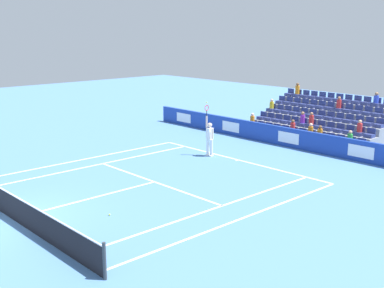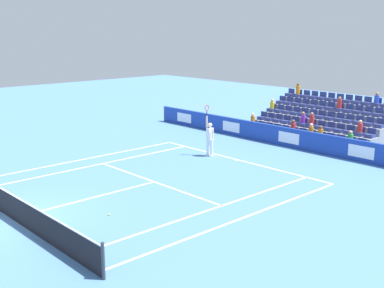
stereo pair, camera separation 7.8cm
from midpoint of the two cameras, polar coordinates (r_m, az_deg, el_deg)
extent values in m
plane|color=#4C7AB2|center=(18.82, -19.87, -8.06)|extent=(80.00, 80.00, 0.00)
cube|color=white|center=(25.49, 5.45, -1.84)|extent=(10.97, 0.10, 0.01)
cube|color=white|center=(21.87, -4.26, -4.34)|extent=(8.23, 0.10, 0.01)
cube|color=white|center=(20.15, -11.45, -6.11)|extent=(0.10, 6.40, 0.01)
cube|color=white|center=(24.88, -10.99, -2.40)|extent=(0.10, 11.89, 0.01)
cube|color=white|center=(18.67, 2.57, -7.42)|extent=(0.10, 11.89, 0.01)
cube|color=white|center=(26.02, -12.59, -1.79)|extent=(0.10, 11.89, 0.01)
cube|color=white|center=(17.80, 5.73, -8.52)|extent=(0.10, 11.89, 0.01)
cube|color=white|center=(25.42, 5.30, -1.88)|extent=(0.10, 0.20, 0.01)
cube|color=#193899|center=(28.62, 11.23, 0.73)|extent=(22.17, 0.20, 1.09)
cube|color=white|center=(26.23, 18.90, -0.85)|extent=(1.42, 0.01, 0.61)
cube|color=white|center=(28.53, 11.10, 0.69)|extent=(1.42, 0.01, 0.61)
cube|color=white|center=(31.29, 4.57, 1.98)|extent=(1.42, 0.01, 0.61)
cube|color=white|center=(34.41, -0.84, 3.03)|extent=(1.42, 0.01, 0.61)
cylinder|color=#33383D|center=(13.71, -9.99, -13.08)|extent=(0.10, 0.10, 1.07)
cube|color=black|center=(18.67, -19.97, -6.74)|extent=(11.77, 0.02, 0.92)
cube|color=white|center=(18.52, -20.09, -5.34)|extent=(11.77, 0.04, 0.04)
cylinder|color=white|center=(26.02, 2.34, -0.47)|extent=(0.16, 0.16, 0.90)
cylinder|color=white|center=(26.17, 1.94, -0.39)|extent=(0.16, 0.16, 0.90)
cube|color=white|center=(26.12, 2.33, -1.34)|extent=(0.14, 0.27, 0.08)
cube|color=white|center=(26.27, 1.93, -1.26)|extent=(0.14, 0.27, 0.08)
cube|color=white|center=(25.93, 2.15, 1.18)|extent=(0.25, 0.38, 0.60)
sphere|color=beige|center=(25.84, 2.16, 2.18)|extent=(0.24, 0.24, 0.24)
cylinder|color=beige|center=(25.95, 1.79, 2.57)|extent=(0.09, 0.09, 0.62)
cylinder|color=beige|center=(25.75, 2.45, 1.14)|extent=(0.09, 0.09, 0.56)
cylinder|color=black|center=(25.87, 1.80, 3.55)|extent=(0.04, 0.04, 0.28)
torus|color=red|center=(25.83, 1.80, 4.16)|extent=(0.06, 0.31, 0.31)
sphere|color=#D1E533|center=(25.78, 1.81, 4.78)|extent=(0.07, 0.07, 0.07)
cube|color=gray|center=(29.54, 12.44, 0.39)|extent=(8.06, 0.95, 0.42)
cube|color=navy|center=(27.58, 18.79, -0.24)|extent=(0.48, 0.44, 0.20)
cube|color=navy|center=(27.70, 19.03, 0.33)|extent=(0.48, 0.04, 0.30)
cube|color=navy|center=(27.87, 17.68, -0.02)|extent=(0.48, 0.44, 0.20)
cube|color=navy|center=(27.99, 17.92, 0.54)|extent=(0.48, 0.04, 0.30)
cube|color=navy|center=(28.17, 16.59, 0.19)|extent=(0.48, 0.44, 0.20)
cube|color=navy|center=(28.29, 16.83, 0.74)|extent=(0.48, 0.04, 0.30)
cube|color=navy|center=(28.49, 15.53, 0.39)|extent=(0.48, 0.44, 0.20)
cube|color=navy|center=(28.60, 15.77, 0.94)|extent=(0.48, 0.04, 0.30)
cube|color=navy|center=(28.81, 14.49, 0.59)|extent=(0.48, 0.44, 0.20)
cube|color=navy|center=(28.92, 14.73, 1.13)|extent=(0.48, 0.04, 0.30)
cube|color=navy|center=(29.14, 13.47, 0.79)|extent=(0.48, 0.44, 0.20)
cube|color=navy|center=(29.25, 13.71, 1.32)|extent=(0.48, 0.04, 0.30)
cube|color=navy|center=(29.48, 12.47, 0.98)|extent=(0.48, 0.44, 0.20)
cube|color=navy|center=(29.59, 12.72, 1.51)|extent=(0.48, 0.04, 0.30)
cube|color=navy|center=(29.83, 11.50, 1.17)|extent=(0.48, 0.44, 0.20)
cube|color=navy|center=(29.94, 11.75, 1.69)|extent=(0.48, 0.04, 0.30)
cube|color=navy|center=(30.19, 10.55, 1.35)|extent=(0.48, 0.44, 0.20)
cube|color=navy|center=(30.30, 10.80, 1.86)|extent=(0.48, 0.04, 0.30)
cube|color=navy|center=(30.56, 9.63, 1.52)|extent=(0.48, 0.44, 0.20)
cube|color=navy|center=(30.66, 9.87, 2.03)|extent=(0.48, 0.04, 0.30)
cube|color=navy|center=(30.93, 8.72, 1.70)|extent=(0.48, 0.44, 0.20)
cube|color=navy|center=(31.04, 8.97, 2.20)|extent=(0.48, 0.04, 0.30)
cube|color=navy|center=(31.31, 7.84, 1.86)|extent=(0.48, 0.44, 0.20)
cube|color=navy|center=(31.42, 8.09, 2.36)|extent=(0.48, 0.04, 0.30)
cube|color=navy|center=(31.70, 6.98, 2.03)|extent=(0.48, 0.44, 0.20)
cube|color=navy|center=(31.81, 7.23, 2.52)|extent=(0.48, 0.04, 0.30)
cube|color=gray|center=(30.27, 13.50, 1.04)|extent=(8.06, 0.95, 0.84)
cube|color=navy|center=(28.32, 19.78, 0.89)|extent=(0.48, 0.44, 0.20)
cube|color=navy|center=(28.44, 20.01, 1.44)|extent=(0.48, 0.04, 0.30)
cube|color=navy|center=(28.60, 18.69, 1.09)|extent=(0.48, 0.44, 0.20)
cube|color=navy|center=(28.73, 18.92, 1.63)|extent=(0.48, 0.04, 0.30)
cube|color=navy|center=(28.89, 17.62, 1.28)|extent=(0.48, 0.44, 0.20)
cube|color=navy|center=(29.02, 17.85, 1.82)|extent=(0.48, 0.04, 0.30)
cube|color=navy|center=(29.20, 16.57, 1.47)|extent=(0.48, 0.44, 0.20)
cube|color=navy|center=(29.32, 16.80, 2.00)|extent=(0.48, 0.04, 0.30)
cube|color=navy|center=(29.51, 15.54, 1.65)|extent=(0.48, 0.44, 0.20)
cube|color=navy|center=(29.63, 15.78, 2.18)|extent=(0.48, 0.04, 0.30)
cube|color=navy|center=(29.84, 14.54, 1.83)|extent=(0.48, 0.44, 0.20)
cube|color=navy|center=(29.96, 14.77, 2.35)|extent=(0.48, 0.04, 0.30)
cube|color=navy|center=(30.17, 13.55, 2.01)|extent=(0.48, 0.44, 0.20)
cube|color=navy|center=(30.29, 13.79, 2.52)|extent=(0.48, 0.04, 0.30)
cube|color=navy|center=(30.51, 12.59, 2.18)|extent=(0.48, 0.44, 0.20)
cube|color=navy|center=(30.63, 12.83, 2.69)|extent=(0.48, 0.04, 0.30)
cube|color=navy|center=(30.86, 11.65, 2.35)|extent=(0.48, 0.44, 0.20)
cube|color=navy|center=(30.98, 11.89, 2.85)|extent=(0.48, 0.04, 0.30)
cube|color=navy|center=(31.22, 10.73, 2.51)|extent=(0.48, 0.44, 0.20)
cube|color=navy|center=(31.34, 10.97, 3.00)|extent=(0.48, 0.04, 0.30)
cube|color=navy|center=(31.59, 9.83, 2.67)|extent=(0.48, 0.44, 0.20)
cube|color=navy|center=(31.70, 10.07, 3.15)|extent=(0.48, 0.04, 0.30)
cube|color=navy|center=(31.96, 8.95, 2.82)|extent=(0.48, 0.44, 0.20)
cube|color=navy|center=(32.07, 9.19, 3.30)|extent=(0.48, 0.04, 0.30)
cube|color=navy|center=(32.35, 8.10, 2.97)|extent=(0.48, 0.44, 0.20)
cube|color=navy|center=(32.46, 8.33, 3.45)|extent=(0.48, 0.04, 0.30)
cube|color=gray|center=(31.01, 14.51, 1.67)|extent=(8.06, 0.95, 1.26)
cube|color=navy|center=(29.07, 20.73, 1.96)|extent=(0.48, 0.44, 0.20)
cube|color=navy|center=(29.21, 20.94, 2.49)|extent=(0.48, 0.04, 0.30)
cube|color=navy|center=(29.35, 19.65, 2.14)|extent=(0.48, 0.44, 0.20)
cube|color=navy|center=(29.48, 19.87, 2.67)|extent=(0.48, 0.04, 0.30)
cube|color=navy|center=(29.63, 18.60, 2.32)|extent=(0.48, 0.44, 0.20)
cube|color=navy|center=(29.77, 18.82, 2.84)|extent=(0.48, 0.04, 0.30)
cube|color=navy|center=(29.93, 17.56, 2.50)|extent=(0.48, 0.44, 0.20)
cube|color=navy|center=(30.06, 17.79, 3.01)|extent=(0.48, 0.04, 0.30)
cube|color=navy|center=(30.24, 16.55, 2.67)|extent=(0.48, 0.44, 0.20)
cube|color=navy|center=(30.37, 16.78, 3.17)|extent=(0.48, 0.04, 0.30)
cube|color=navy|center=(30.55, 15.56, 2.83)|extent=(0.48, 0.44, 0.20)
cube|color=navy|center=(30.68, 15.79, 3.33)|extent=(0.48, 0.04, 0.30)
cube|color=navy|center=(30.88, 14.59, 2.99)|extent=(0.48, 0.44, 0.20)
cube|color=navy|center=(31.00, 14.81, 3.49)|extent=(0.48, 0.04, 0.30)
cube|color=navy|center=(31.21, 13.63, 3.15)|extent=(0.48, 0.44, 0.20)
cube|color=navy|center=(31.34, 13.86, 3.64)|extent=(0.48, 0.04, 0.30)
cube|color=navy|center=(31.56, 12.70, 3.30)|extent=(0.48, 0.44, 0.20)
cube|color=navy|center=(31.68, 12.93, 3.79)|extent=(0.48, 0.04, 0.30)
cube|color=navy|center=(31.91, 11.79, 3.45)|extent=(0.48, 0.44, 0.20)
cube|color=navy|center=(32.03, 12.02, 3.93)|extent=(0.48, 0.04, 0.30)
cube|color=navy|center=(32.27, 10.90, 3.60)|extent=(0.48, 0.44, 0.20)
cube|color=navy|center=(32.39, 11.13, 4.07)|extent=(0.48, 0.04, 0.30)
cube|color=navy|center=(32.63, 10.02, 3.74)|extent=(0.48, 0.44, 0.20)
cube|color=navy|center=(32.75, 10.26, 4.21)|extent=(0.48, 0.04, 0.30)
cube|color=navy|center=(33.01, 9.17, 3.88)|extent=(0.48, 0.44, 0.20)
cube|color=navy|center=(33.13, 9.40, 4.34)|extent=(0.48, 0.04, 0.30)
cube|color=gray|center=(31.76, 15.47, 2.26)|extent=(8.06, 0.95, 1.68)
cube|color=navy|center=(30.11, 20.57, 3.14)|extent=(0.48, 0.44, 0.20)
cube|color=navy|center=(30.25, 20.78, 3.65)|extent=(0.48, 0.04, 0.30)
cube|color=navy|center=(30.39, 19.53, 3.31)|extent=(0.48, 0.44, 0.20)
cube|color=navy|center=(30.53, 19.74, 3.81)|extent=(0.48, 0.04, 0.30)
cube|color=navy|center=(30.68, 18.51, 3.47)|extent=(0.48, 0.44, 0.20)
cube|color=navy|center=(30.82, 18.73, 3.97)|extent=(0.48, 0.04, 0.30)
cube|color=navy|center=(30.98, 17.51, 3.63)|extent=(0.48, 0.44, 0.20)
cube|color=navy|center=(31.11, 17.73, 4.12)|extent=(0.48, 0.04, 0.30)
cube|color=navy|center=(31.29, 16.53, 3.78)|extent=(0.48, 0.44, 0.20)
cube|color=navy|center=(31.42, 16.75, 4.27)|extent=(0.48, 0.04, 0.30)
cube|color=navy|center=(31.61, 15.57, 3.93)|extent=(0.48, 0.44, 0.20)
cube|color=navy|center=(31.74, 15.79, 4.41)|extent=(0.48, 0.04, 0.30)
cube|color=navy|center=(31.93, 14.63, 4.08)|extent=(0.48, 0.44, 0.20)
cube|color=navy|center=(32.06, 14.85, 4.55)|extent=(0.48, 0.04, 0.30)
cube|color=navy|center=(32.27, 13.71, 4.22)|extent=(0.48, 0.44, 0.20)
cube|color=navy|center=(32.40, 13.93, 4.69)|extent=(0.48, 0.04, 0.30)
cube|color=navy|center=(32.61, 12.80, 4.35)|extent=(0.48, 0.44, 0.20)
cube|color=navy|center=(32.74, 13.03, 4.82)|extent=(0.48, 0.04, 0.30)
cube|color=navy|center=(32.96, 11.92, 4.49)|extent=(0.48, 0.44, 0.20)
cube|color=navy|center=(33.09, 12.14, 4.95)|extent=(0.48, 0.04, 0.30)
cube|color=navy|center=(33.32, 11.05, 4.62)|extent=(0.48, 0.44, 0.20)
cube|color=navy|center=(33.45, 11.28, 5.07)|extent=(0.48, 0.04, 0.30)
cube|color=navy|center=(33.69, 10.20, 4.74)|extent=(0.48, 0.44, 0.20)
cube|color=navy|center=(33.81, 10.43, 5.19)|extent=(0.48, 0.04, 0.30)
cube|color=gray|center=(32.52, 16.39, 2.82)|extent=(8.06, 0.95, 2.10)
cube|color=navy|center=(31.17, 20.42, 4.25)|extent=(0.48, 0.44, 0.20)
cube|color=navy|center=(31.31, 20.62, 4.73)|extent=(0.48, 0.04, 0.30)
cube|color=navy|center=(31.45, 19.42, 4.40)|extent=(0.48, 0.44, 0.20)
cube|color=navy|center=(31.59, 19.62, 4.88)|extent=(0.48, 0.04, 0.30)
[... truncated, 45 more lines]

